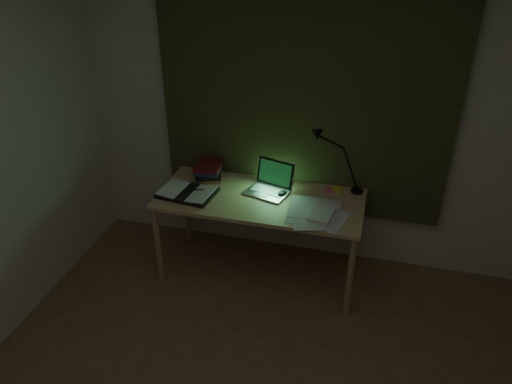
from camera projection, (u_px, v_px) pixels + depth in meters
The scene contains 11 objects.
wall_back at pixel (303, 112), 3.77m from camera, with size 3.50×0.00×2.50m, color beige.
curtain at pixel (304, 88), 3.63m from camera, with size 2.20×0.06×2.00m, color #2F341A.
desk at pixel (260, 236), 3.92m from camera, with size 1.54×0.68×0.70m, color tan, non-canonical shape.
laptop at pixel (267, 180), 3.74m from camera, with size 0.31×0.35×0.22m, color silver, non-canonical shape.
open_textbook at pixel (187, 192), 3.78m from camera, with size 0.41×0.30×0.04m, color silver, non-canonical shape.
book_stack at pixel (208, 171), 3.98m from camera, with size 0.20×0.24×0.13m, color silver, non-canonical shape.
loose_papers at pixel (314, 212), 3.54m from camera, with size 0.35×0.37×0.02m, color silver, non-canonical shape.
mouse at pixel (282, 194), 3.76m from camera, with size 0.06×0.09×0.03m, color black.
sticky_yellow at pixel (337, 189), 3.83m from camera, with size 0.07×0.07×0.02m, color yellow.
sticky_pink at pixel (329, 190), 3.82m from camera, with size 0.07×0.07×0.02m, color #FF6380.
desk_lamp at pixel (360, 162), 3.69m from camera, with size 0.34×0.26×0.51m, color black, non-canonical shape.
Camera 1 is at (0.56, -1.54, 2.61)m, focal length 35.00 mm.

